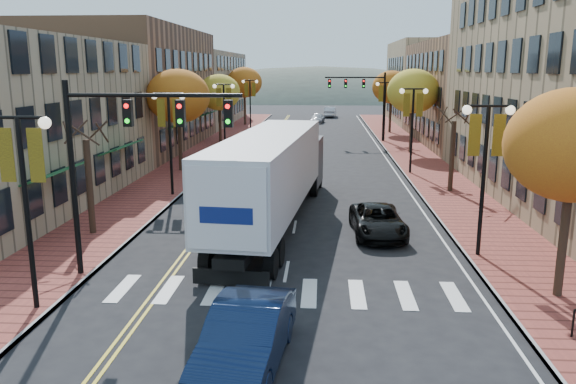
# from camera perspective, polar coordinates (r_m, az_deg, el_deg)

# --- Properties ---
(ground) EXTENTS (200.00, 200.00, 0.00)m
(ground) POSITION_cam_1_polar(r_m,az_deg,el_deg) (17.38, -1.03, -12.68)
(ground) COLOR black
(ground) RESTS_ON ground
(sidewalk_left) EXTENTS (4.00, 85.00, 0.15)m
(sidewalk_left) POSITION_cam_1_polar(r_m,az_deg,el_deg) (49.80, -8.40, 3.88)
(sidewalk_left) COLOR brown
(sidewalk_left) RESTS_ON ground
(sidewalk_right) EXTENTS (4.00, 85.00, 0.15)m
(sidewalk_right) POSITION_cam_1_polar(r_m,az_deg,el_deg) (49.34, 12.56, 3.63)
(sidewalk_right) COLOR brown
(sidewalk_right) RESTS_ON ground
(building_left_mid) EXTENTS (12.00, 24.00, 11.00)m
(building_left_mid) POSITION_cam_1_polar(r_m,az_deg,el_deg) (54.85, -16.15, 10.00)
(building_left_mid) COLOR brown
(building_left_mid) RESTS_ON ground
(building_left_far) EXTENTS (12.00, 26.00, 9.50)m
(building_left_far) POSITION_cam_1_polar(r_m,az_deg,el_deg) (78.87, -10.00, 10.35)
(building_left_far) COLOR #9E8966
(building_left_far) RESTS_ON ground
(building_right_mid) EXTENTS (15.00, 24.00, 10.00)m
(building_right_mid) POSITION_cam_1_polar(r_m,az_deg,el_deg) (60.24, 20.46, 9.41)
(building_right_mid) COLOR brown
(building_right_mid) RESTS_ON ground
(building_right_far) EXTENTS (15.00, 20.00, 11.00)m
(building_right_far) POSITION_cam_1_polar(r_m,az_deg,el_deg) (81.54, 16.05, 10.65)
(building_right_far) COLOR #9E8966
(building_right_far) RESTS_ON ground
(tree_left_a) EXTENTS (0.28, 0.28, 4.20)m
(tree_left_a) POSITION_cam_1_polar(r_m,az_deg,el_deg) (26.32, -19.51, 0.49)
(tree_left_a) COLOR #382619
(tree_left_a) RESTS_ON sidewalk_left
(tree_left_b) EXTENTS (4.48, 4.48, 7.21)m
(tree_left_b) POSITION_cam_1_polar(r_m,az_deg,el_deg) (41.04, -11.10, 9.52)
(tree_left_b) COLOR #382619
(tree_left_b) RESTS_ON sidewalk_left
(tree_left_c) EXTENTS (4.16, 4.16, 6.69)m
(tree_left_c) POSITION_cam_1_polar(r_m,az_deg,el_deg) (56.67, -6.99, 10.00)
(tree_left_c) COLOR #382619
(tree_left_c) RESTS_ON sidewalk_left
(tree_left_d) EXTENTS (4.61, 4.61, 7.42)m
(tree_left_d) POSITION_cam_1_polar(r_m,az_deg,el_deg) (74.42, -4.45, 11.04)
(tree_left_d) COLOR #382619
(tree_left_d) RESTS_ON sidewalk_left
(tree_right_a) EXTENTS (4.16, 4.16, 6.69)m
(tree_right_a) POSITION_cam_1_polar(r_m,az_deg,el_deg) (19.43, 27.02, 4.22)
(tree_right_a) COLOR #382619
(tree_right_a) RESTS_ON sidewalk_right
(tree_right_b) EXTENTS (0.28, 0.28, 4.20)m
(tree_right_b) POSITION_cam_1_polar(r_m,az_deg,el_deg) (34.93, 16.32, 3.50)
(tree_right_b) COLOR #382619
(tree_right_b) RESTS_ON sidewalk_right
(tree_right_c) EXTENTS (4.48, 4.48, 7.21)m
(tree_right_c) POSITION_cam_1_polar(r_m,az_deg,el_deg) (50.31, 12.59, 9.95)
(tree_right_c) COLOR #382619
(tree_right_c) RESTS_ON sidewalk_right
(tree_right_d) EXTENTS (4.35, 4.35, 7.00)m
(tree_right_d) POSITION_cam_1_polar(r_m,az_deg,el_deg) (66.16, 10.44, 10.43)
(tree_right_d) COLOR #382619
(tree_right_d) RESTS_ON sidewalk_right
(lamp_left_a) EXTENTS (1.96, 0.36, 6.05)m
(lamp_left_a) POSITION_cam_1_polar(r_m,az_deg,el_deg) (18.24, -25.30, 1.51)
(lamp_left_a) COLOR black
(lamp_left_a) RESTS_ON ground
(lamp_left_b) EXTENTS (1.96, 0.36, 6.05)m
(lamp_left_b) POSITION_cam_1_polar(r_m,az_deg,el_deg) (33.02, -11.96, 6.82)
(lamp_left_b) COLOR black
(lamp_left_b) RESTS_ON ground
(lamp_left_c) EXTENTS (1.96, 0.36, 6.05)m
(lamp_left_c) POSITION_cam_1_polar(r_m,az_deg,el_deg) (50.55, -6.52, 8.87)
(lamp_left_c) COLOR black
(lamp_left_c) RESTS_ON ground
(lamp_left_d) EXTENTS (1.96, 0.36, 6.05)m
(lamp_left_d) POSITION_cam_1_polar(r_m,az_deg,el_deg) (68.32, -3.87, 9.83)
(lamp_left_d) COLOR black
(lamp_left_d) RESTS_ON ground
(lamp_right_a) EXTENTS (1.96, 0.36, 6.05)m
(lamp_right_a) POSITION_cam_1_polar(r_m,az_deg,el_deg) (22.76, 19.43, 3.95)
(lamp_right_a) COLOR black
(lamp_right_a) RESTS_ON ground
(lamp_right_b) EXTENTS (1.96, 0.36, 6.05)m
(lamp_right_b) POSITION_cam_1_polar(r_m,az_deg,el_deg) (40.28, 12.56, 7.76)
(lamp_right_b) COLOR black
(lamp_right_b) RESTS_ON ground
(lamp_right_c) EXTENTS (1.96, 0.36, 6.05)m
(lamp_right_c) POSITION_cam_1_polar(r_m,az_deg,el_deg) (58.10, 9.84, 9.22)
(lamp_right_c) COLOR black
(lamp_right_c) RESTS_ON ground
(traffic_mast_near) EXTENTS (6.10, 0.35, 7.00)m
(traffic_mast_near) POSITION_cam_1_polar(r_m,az_deg,el_deg) (20.02, -16.26, 4.90)
(traffic_mast_near) COLOR black
(traffic_mast_near) RESTS_ON ground
(traffic_mast_far) EXTENTS (6.10, 0.34, 7.00)m
(traffic_mast_far) POSITION_cam_1_polar(r_m,az_deg,el_deg) (57.88, 7.84, 9.90)
(traffic_mast_far) COLOR black
(traffic_mast_far) RESTS_ON ground
(semi_truck) EXTENTS (4.59, 18.15, 4.49)m
(semi_truck) POSITION_cam_1_polar(r_m,az_deg,el_deg) (26.78, -1.32, 2.22)
(semi_truck) COLOR black
(semi_truck) RESTS_ON ground
(navy_sedan) EXTENTS (2.27, 5.22, 1.67)m
(navy_sedan) POSITION_cam_1_polar(r_m,az_deg,el_deg) (14.47, -4.28, -14.47)
(navy_sedan) COLOR #0D1936
(navy_sedan) RESTS_ON ground
(black_suv) EXTENTS (2.47, 4.94, 1.34)m
(black_suv) POSITION_cam_1_polar(r_m,az_deg,el_deg) (25.62, 9.10, -2.89)
(black_suv) COLOR black
(black_suv) RESTS_ON ground
(car_far_white) EXTENTS (2.01, 4.13, 1.36)m
(car_far_white) POSITION_cam_1_polar(r_m,az_deg,el_deg) (66.29, -0.84, 6.64)
(car_far_white) COLOR silver
(car_far_white) RESTS_ON ground
(car_far_silver) EXTENTS (2.17, 4.31, 1.20)m
(car_far_silver) POSITION_cam_1_polar(r_m,az_deg,el_deg) (78.25, 3.01, 7.46)
(car_far_silver) COLOR #9D9CA4
(car_far_silver) RESTS_ON ground
(car_far_oncoming) EXTENTS (2.02, 4.87, 1.57)m
(car_far_oncoming) POSITION_cam_1_polar(r_m,az_deg,el_deg) (87.90, 4.31, 8.11)
(car_far_oncoming) COLOR #B4B3BC
(car_far_oncoming) RESTS_ON ground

